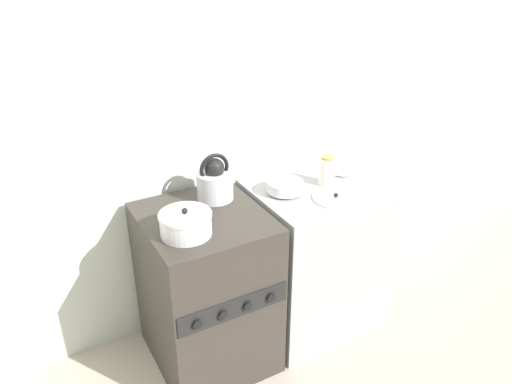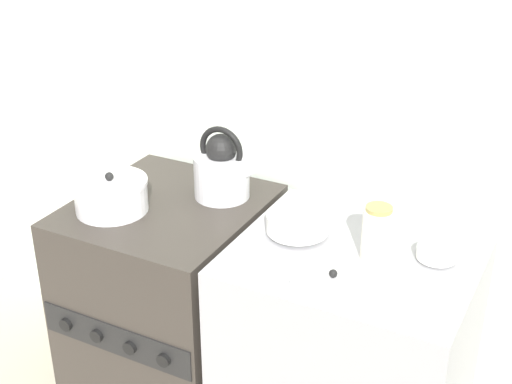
{
  "view_description": "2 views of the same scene",
  "coord_description": "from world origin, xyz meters",
  "views": [
    {
      "loc": [
        -0.8,
        -1.65,
        2.08
      ],
      "look_at": [
        0.3,
        0.32,
        0.94
      ],
      "focal_mm": 35.0,
      "sensor_mm": 36.0,
      "label": 1
    },
    {
      "loc": [
        1.23,
        -1.4,
        1.97
      ],
      "look_at": [
        0.32,
        0.35,
        0.99
      ],
      "focal_mm": 50.0,
      "sensor_mm": 36.0,
      "label": 2
    }
  ],
  "objects": [
    {
      "name": "wall_back",
      "position": [
        0.0,
        0.71,
        1.25
      ],
      "size": [
        7.0,
        0.06,
        2.5
      ],
      "color": "silver",
      "rests_on": "ground_plane"
    },
    {
      "name": "stove",
      "position": [
        -0.0,
        0.32,
        0.44
      ],
      "size": [
        0.59,
        0.66,
        0.89
      ],
      "color": "#332D28",
      "rests_on": "ground_plane"
    },
    {
      "name": "counter",
      "position": [
        0.67,
        0.3,
        0.45
      ],
      "size": [
        0.7,
        0.6,
        0.89
      ],
      "color": "#99999E",
      "rests_on": "ground_plane"
    },
    {
      "name": "kettle",
      "position": [
        0.13,
        0.46,
        0.98
      ],
      "size": [
        0.23,
        0.19,
        0.25
      ],
      "color": "silver",
      "rests_on": "stove"
    },
    {
      "name": "cooking_pot",
      "position": [
        -0.13,
        0.2,
        0.94
      ],
      "size": [
        0.24,
        0.24,
        0.13
      ],
      "color": "silver",
      "rests_on": "stove"
    },
    {
      "name": "enamel_bowl",
      "position": [
        0.47,
        0.33,
        0.93
      ],
      "size": [
        0.19,
        0.19,
        0.07
      ],
      "color": "white",
      "rests_on": "counter"
    },
    {
      "name": "small_ceramic_bowl",
      "position": [
        0.89,
        0.37,
        0.91
      ],
      "size": [
        0.11,
        0.11,
        0.04
      ],
      "color": "white",
      "rests_on": "counter"
    },
    {
      "name": "storage_jar",
      "position": [
        0.73,
        0.31,
        0.97
      ],
      "size": [
        0.09,
        0.09,
        0.16
      ],
      "color": "silver",
      "rests_on": "counter"
    },
    {
      "name": "loose_pot_lid",
      "position": [
        0.67,
        0.14,
        0.9
      ],
      "size": [
        0.24,
        0.24,
        0.03
      ],
      "color": "silver",
      "rests_on": "counter"
    }
  ]
}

